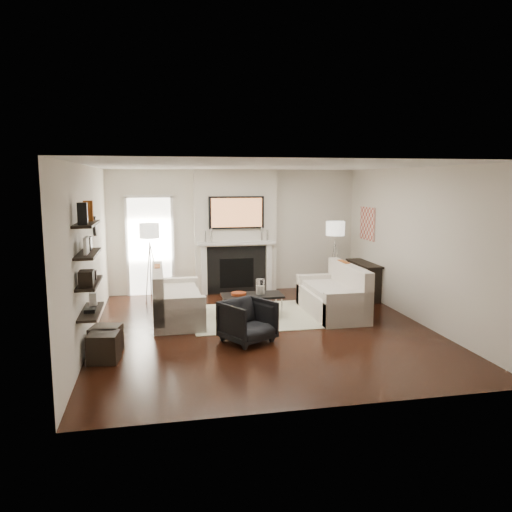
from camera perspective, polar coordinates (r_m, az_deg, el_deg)
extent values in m
plane|color=black|center=(8.47, 0.81, -8.33)|extent=(6.00, 6.00, 0.00)
plane|color=white|center=(8.10, 0.86, 10.27)|extent=(6.00, 6.00, 0.00)
plane|color=silver|center=(11.10, -2.46, 2.86)|extent=(5.50, 0.00, 5.50)
plane|color=silver|center=(5.32, 7.73, -3.63)|extent=(5.50, 0.00, 5.50)
plane|color=silver|center=(8.05, -18.65, 0.18)|extent=(0.00, 6.00, 6.00)
plane|color=silver|center=(9.16, 17.91, 1.20)|extent=(0.00, 6.00, 6.00)
cube|color=silver|center=(10.98, -2.36, 2.80)|extent=(1.80, 0.25, 2.70)
cube|color=black|center=(10.96, -2.22, -1.59)|extent=(1.30, 0.02, 1.04)
cube|color=black|center=(10.97, -2.21, -1.96)|extent=(0.75, 0.02, 0.65)
cube|color=white|center=(10.84, -5.96, -1.59)|extent=(0.12, 0.08, 1.10)
cube|color=white|center=(11.07, 1.49, -1.34)|extent=(0.12, 0.08, 1.10)
cube|color=white|center=(10.82, -2.20, 1.49)|extent=(1.70, 0.18, 0.07)
cube|color=black|center=(10.78, -2.24, 4.98)|extent=(1.20, 0.06, 0.70)
cube|color=#BF723F|center=(10.75, -2.21, 4.97)|extent=(1.10, 0.00, 0.62)
cylinder|color=silver|center=(10.74, -5.11, 2.40)|extent=(0.04, 0.04, 0.30)
cylinder|color=silver|center=(10.73, -5.80, 2.22)|extent=(0.04, 0.04, 0.24)
cylinder|color=silver|center=(10.91, 0.64, 2.53)|extent=(0.04, 0.04, 0.30)
cylinder|color=silver|center=(10.94, 1.31, 2.39)|extent=(0.04, 0.04, 0.24)
cube|color=white|center=(10.98, -12.01, 1.04)|extent=(0.90, 0.02, 2.10)
cube|color=white|center=(10.98, -14.52, 0.95)|extent=(0.06, 0.06, 2.16)
cube|color=white|center=(10.97, -9.51, 1.10)|extent=(0.06, 0.06, 2.16)
cube|color=white|center=(10.87, -12.20, 6.67)|extent=(1.02, 0.06, 0.06)
cube|color=#B9B698|center=(9.24, 0.74, -6.83)|extent=(2.60, 2.00, 0.01)
cube|color=beige|center=(9.06, -8.94, -5.90)|extent=(0.85, 1.80, 0.42)
cube|color=beige|center=(8.98, -11.13, -4.02)|extent=(0.18, 1.80, 0.80)
cube|color=beige|center=(8.26, -8.70, -6.70)|extent=(0.85, 0.18, 0.60)
cube|color=beige|center=(9.83, -9.17, -4.22)|extent=(0.85, 0.18, 0.60)
cube|color=beige|center=(9.00, -8.66, -4.29)|extent=(0.63, 1.44, 0.10)
cube|color=#954412|center=(9.24, -11.18, -2.38)|extent=(0.10, 0.42, 0.42)
cube|color=black|center=(8.65, -11.15, -3.20)|extent=(0.10, 0.40, 0.40)
cube|color=beige|center=(9.41, 8.63, -5.34)|extent=(0.85, 1.80, 0.42)
cube|color=beige|center=(9.46, 10.58, -3.36)|extent=(0.18, 1.80, 0.80)
cube|color=beige|center=(8.66, 10.48, -6.02)|extent=(0.85, 0.18, 0.60)
cube|color=beige|center=(10.14, 7.07, -3.77)|extent=(0.85, 0.18, 0.60)
cube|color=beige|center=(9.34, 8.38, -3.81)|extent=(0.63, 1.44, 0.10)
cube|color=#954412|center=(9.69, 9.95, -1.82)|extent=(0.10, 0.42, 0.42)
cube|color=black|center=(9.15, 11.32, -2.55)|extent=(0.10, 0.40, 0.40)
cube|color=black|center=(9.07, -0.44, -4.54)|extent=(1.10, 0.55, 0.04)
cylinder|color=silver|center=(8.83, -3.37, -6.33)|extent=(0.02, 0.02, 0.38)
cylinder|color=silver|center=(9.02, 2.97, -6.01)|extent=(0.02, 0.02, 0.38)
cylinder|color=silver|center=(9.25, -3.75, -5.63)|extent=(0.02, 0.02, 0.38)
cylinder|color=silver|center=(9.43, 2.30, -5.34)|extent=(0.02, 0.02, 0.38)
cylinder|color=white|center=(9.07, 0.49, -3.52)|extent=(0.16, 0.16, 0.28)
cylinder|color=white|center=(9.08, 0.49, -3.92)|extent=(0.11, 0.11, 0.17)
cylinder|color=#B7461E|center=(9.02, -2.00, -4.34)|extent=(0.28, 0.28, 0.05)
imported|color=black|center=(7.73, -0.96, -7.24)|extent=(0.92, 0.91, 0.71)
cylinder|color=silver|center=(10.54, -11.96, -1.75)|extent=(0.02, 0.02, 1.20)
cylinder|color=white|center=(10.43, -12.10, 2.85)|extent=(0.40, 0.40, 0.30)
cylinder|color=silver|center=(10.54, -11.36, -1.73)|extent=(0.25, 0.02, 1.23)
cylinder|color=silver|center=(10.64, -12.25, -1.67)|extent=(0.14, 0.22, 1.23)
cylinder|color=silver|center=(10.45, -12.26, -1.85)|extent=(0.14, 0.22, 1.23)
cylinder|color=silver|center=(10.92, 8.96, -1.31)|extent=(0.02, 0.02, 1.20)
cylinder|color=white|center=(10.80, 9.06, 3.13)|extent=(0.40, 0.40, 0.30)
cylinder|color=silver|center=(10.96, 9.49, -1.29)|extent=(0.25, 0.02, 1.23)
cylinder|color=silver|center=(10.99, 8.51, -1.24)|extent=(0.14, 0.22, 1.23)
cylinder|color=silver|center=(10.81, 8.86, -1.41)|extent=(0.14, 0.22, 1.23)
cube|color=black|center=(10.76, 12.24, -0.85)|extent=(0.35, 1.20, 0.04)
cube|color=black|center=(10.34, 13.39, -3.39)|extent=(0.30, 0.04, 0.71)
cube|color=black|center=(11.32, 11.07, -2.27)|extent=(0.30, 0.04, 0.71)
cube|color=tan|center=(10.95, 12.62, 3.63)|extent=(0.03, 0.70, 0.70)
cube|color=black|center=(7.19, -18.35, -6.08)|extent=(0.25, 1.00, 0.03)
cube|color=black|center=(7.10, -18.50, -2.95)|extent=(0.25, 1.00, 0.04)
cube|color=black|center=(7.03, -18.66, 0.24)|extent=(0.25, 1.00, 0.04)
cube|color=black|center=(6.99, -18.82, 3.48)|extent=(0.25, 1.00, 0.04)
cube|color=black|center=(6.68, -19.21, 4.60)|extent=(0.12, 0.10, 0.28)
cube|color=#954412|center=(7.23, -18.62, 4.91)|extent=(0.12, 0.10, 0.28)
cube|color=white|center=(6.91, -18.82, 1.15)|extent=(0.04, 0.30, 0.22)
cube|color=black|center=(7.29, -18.44, 1.38)|extent=(0.04, 0.22, 0.18)
cube|color=black|center=(6.83, -18.81, -2.42)|extent=(0.18, 0.25, 0.20)
cube|color=black|center=(7.27, -18.36, -2.07)|extent=(0.15, 0.12, 0.12)
cube|color=black|center=(7.12, -18.42, -5.88)|extent=(0.14, 0.20, 0.05)
cube|color=white|center=(7.45, -18.11, -4.70)|extent=(0.10, 0.10, 0.18)
cylinder|color=black|center=(8.90, -17.93, 3.26)|extent=(0.04, 0.34, 0.34)
cylinder|color=white|center=(8.90, -17.77, 3.27)|extent=(0.01, 0.29, 0.29)
cube|color=black|center=(7.59, -16.77, -9.16)|extent=(0.49, 0.49, 0.40)
cube|color=black|center=(7.28, -17.00, -9.94)|extent=(0.45, 0.45, 0.40)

